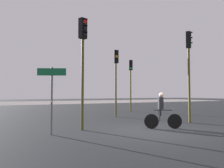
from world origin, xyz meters
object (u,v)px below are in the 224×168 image
(direction_sign_post, at_px, (52,90))
(traffic_light_far_right, at_px, (131,76))
(cyclist, at_px, (161,110))
(traffic_light_near_left, at_px, (83,53))
(traffic_light_near_right, at_px, (189,60))
(traffic_light_center, at_px, (116,70))

(direction_sign_post, bearing_deg, traffic_light_far_right, -111.74)
(cyclist, bearing_deg, traffic_light_far_right, -177.34)
(direction_sign_post, bearing_deg, cyclist, -163.62)
(direction_sign_post, height_order, cyclist, direction_sign_post)
(traffic_light_near_left, height_order, traffic_light_far_right, traffic_light_near_left)
(traffic_light_near_left, height_order, traffic_light_near_right, traffic_light_near_right)
(direction_sign_post, xyz_separation_m, cyclist, (4.74, -0.75, -0.88))
(traffic_light_far_right, height_order, cyclist, traffic_light_far_right)
(traffic_light_center, height_order, direction_sign_post, traffic_light_center)
(traffic_light_near_right, xyz_separation_m, traffic_light_center, (-2.15, 4.51, -0.27))
(traffic_light_center, bearing_deg, direction_sign_post, 44.58)
(traffic_light_far_right, height_order, direction_sign_post, traffic_light_far_right)
(cyclist, bearing_deg, direction_sign_post, -72.49)
(direction_sign_post, bearing_deg, traffic_light_center, -113.29)
(traffic_light_near_right, height_order, traffic_light_far_right, traffic_light_near_right)
(traffic_light_near_right, height_order, cyclist, traffic_light_near_right)
(traffic_light_near_left, distance_m, traffic_light_center, 5.71)
(traffic_light_far_right, distance_m, cyclist, 9.85)
(traffic_light_near_left, bearing_deg, traffic_light_center, -155.87)
(traffic_light_near_right, xyz_separation_m, traffic_light_far_right, (1.12, 7.82, -0.26))
(traffic_light_near_left, bearing_deg, traffic_light_far_right, -156.65)
(traffic_light_near_right, relative_size, direction_sign_post, 1.93)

